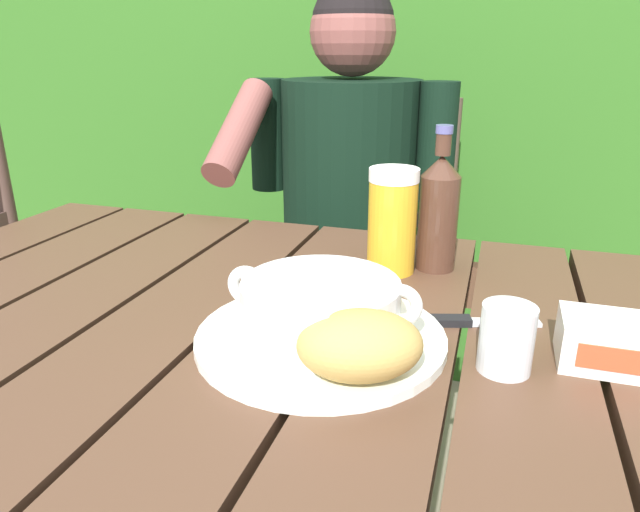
# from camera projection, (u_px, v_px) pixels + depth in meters

# --- Properties ---
(dining_table) EXTENTS (1.34, 0.80, 0.77)m
(dining_table) POSITION_uv_depth(u_px,v_px,m) (285.00, 385.00, 0.77)
(dining_table) COLOR #513625
(dining_table) RESTS_ON ground_plane
(hedge_backdrop) EXTENTS (3.37, 0.94, 2.12)m
(hedge_backdrop) POSITION_uv_depth(u_px,v_px,m) (381.00, 47.00, 2.03)
(hedge_backdrop) COLOR #2E631E
(hedge_backdrop) RESTS_ON ground_plane
(chair_near_diner) EXTENTS (0.45, 0.47, 0.97)m
(chair_near_diner) POSITION_uv_depth(u_px,v_px,m) (362.00, 282.00, 1.62)
(chair_near_diner) COLOR #46382D
(chair_near_diner) RESTS_ON ground_plane
(person_eating) EXTENTS (0.48, 0.47, 1.24)m
(person_eating) POSITION_uv_depth(u_px,v_px,m) (344.00, 213.00, 1.35)
(person_eating) COLOR black
(person_eating) RESTS_ON ground_plane
(serving_plate) EXTENTS (0.30, 0.30, 0.01)m
(serving_plate) POSITION_uv_depth(u_px,v_px,m) (321.00, 337.00, 0.68)
(serving_plate) COLOR white
(serving_plate) RESTS_ON dining_table
(soup_bowl) EXTENTS (0.23, 0.18, 0.07)m
(soup_bowl) POSITION_uv_depth(u_px,v_px,m) (321.00, 306.00, 0.66)
(soup_bowl) COLOR white
(soup_bowl) RESTS_ON serving_plate
(bread_roll) EXTENTS (0.16, 0.14, 0.07)m
(bread_roll) POSITION_uv_depth(u_px,v_px,m) (360.00, 345.00, 0.58)
(bread_roll) COLOR tan
(bread_roll) RESTS_ON serving_plate
(beer_glass) EXTENTS (0.08, 0.08, 0.16)m
(beer_glass) POSITION_uv_depth(u_px,v_px,m) (392.00, 221.00, 0.87)
(beer_glass) COLOR gold
(beer_glass) RESTS_ON dining_table
(beer_bottle) EXTENTS (0.06, 0.06, 0.22)m
(beer_bottle) POSITION_uv_depth(u_px,v_px,m) (439.00, 211.00, 0.87)
(beer_bottle) COLOR #482C20
(beer_bottle) RESTS_ON dining_table
(water_glass_small) EXTENTS (0.06, 0.06, 0.07)m
(water_glass_small) POSITION_uv_depth(u_px,v_px,m) (507.00, 339.00, 0.61)
(water_glass_small) COLOR silver
(water_glass_small) RESTS_ON dining_table
(butter_tub) EXTENTS (0.10, 0.08, 0.05)m
(butter_tub) POSITION_uv_depth(u_px,v_px,m) (608.00, 342.00, 0.62)
(butter_tub) COLOR white
(butter_tub) RESTS_ON dining_table
(table_knife) EXTENTS (0.15, 0.06, 0.01)m
(table_knife) POSITION_uv_depth(u_px,v_px,m) (469.00, 321.00, 0.72)
(table_knife) COLOR silver
(table_knife) RESTS_ON dining_table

